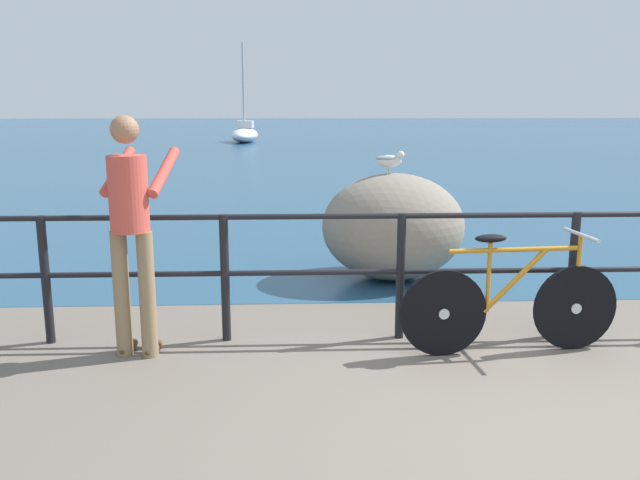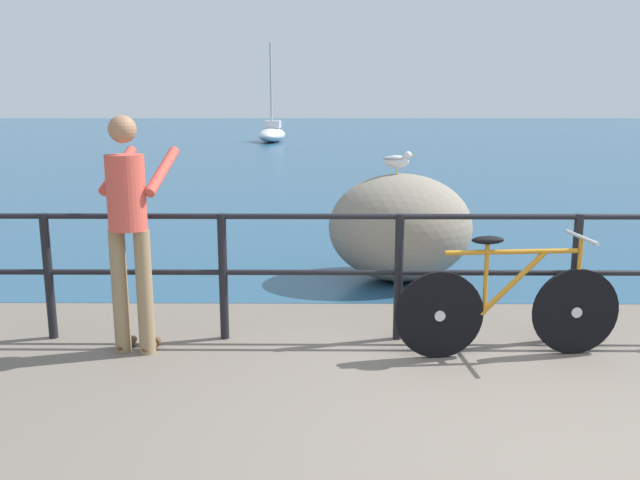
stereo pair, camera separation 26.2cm
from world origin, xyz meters
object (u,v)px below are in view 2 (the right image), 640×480
(seagull, at_px, (397,160))
(sailboat, at_px, (272,134))
(person_at_railing, at_px, (130,224))
(breakwater_boulder_main, at_px, (400,227))
(bicycle, at_px, (509,306))

(seagull, xyz_separation_m, sailboat, (-3.48, 26.94, -0.86))
(person_at_railing, relative_size, sailboat, 0.36)
(person_at_railing, bearing_deg, breakwater_boulder_main, -36.16)
(person_at_railing, bearing_deg, bicycle, -80.80)
(bicycle, xyz_separation_m, seagull, (-0.61, 2.20, 0.89))
(bicycle, bearing_deg, sailboat, 93.15)
(bicycle, distance_m, breakwater_boulder_main, 2.26)
(seagull, distance_m, sailboat, 27.18)
(breakwater_boulder_main, xyz_separation_m, sailboat, (-3.53, 26.97, -0.15))
(breakwater_boulder_main, height_order, seagull, seagull)
(bicycle, xyz_separation_m, breakwater_boulder_main, (-0.57, 2.18, 0.18))
(seagull, bearing_deg, sailboat, 107.53)
(person_at_railing, distance_m, sailboat, 29.11)
(breakwater_boulder_main, bearing_deg, sailboat, 97.45)
(sailboat, bearing_deg, person_at_railing, 3.57)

